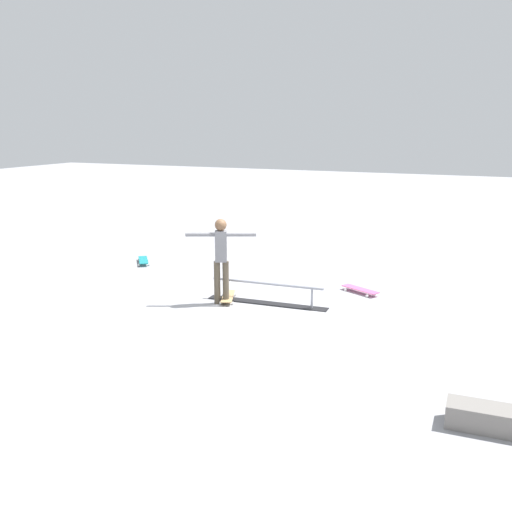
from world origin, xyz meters
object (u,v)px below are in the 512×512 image
Objects in this scene: loose_skateboard_pink at (360,289)px; loose_skateboard_teal at (143,260)px; skater_main at (221,255)px; skateboard_main at (228,296)px; grind_rail at (267,294)px.

loose_skateboard_teal is at bearing 23.03° from loose_skateboard_pink.
skater_main is 0.87m from skateboard_main.
skater_main reaches higher than loose_skateboard_teal.
skateboard_main is (-0.02, -0.22, -0.84)m from skater_main.
loose_skateboard_pink and loose_skateboard_teal have the same top height.
loose_skateboard_teal is at bearing -140.92° from skateboard_main.
loose_skateboard_pink is (-1.41, -1.34, -0.10)m from grind_rail.
grind_rail reaches higher than loose_skateboard_pink.
loose_skateboard_teal is (5.27, -0.37, 0.00)m from loose_skateboard_pink.
skateboard_main is 2.59m from loose_skateboard_pink.
skateboard_main is 3.61m from loose_skateboard_teal.
skater_main is 1.95× the size of loose_skateboard_pink.
loose_skateboard_teal is (3.86, -1.71, -0.10)m from grind_rail.
skateboard_main and loose_skateboard_pink have the same top height.
skater_main is 1.92× the size of skateboard_main.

